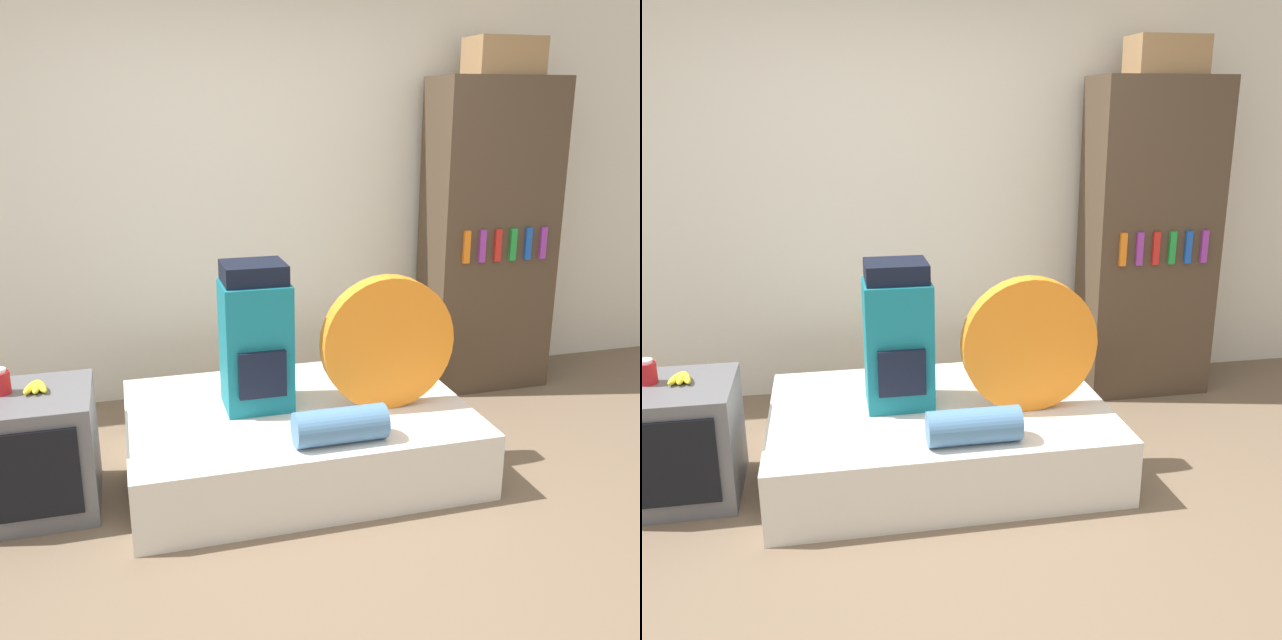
# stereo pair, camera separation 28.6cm
# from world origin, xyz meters

# --- Properties ---
(ground_plane) EXTENTS (16.00, 16.00, 0.00)m
(ground_plane) POSITION_xyz_m (0.00, 0.00, 0.00)
(ground_plane) COLOR brown
(wall_back) EXTENTS (8.00, 0.05, 2.60)m
(wall_back) POSITION_xyz_m (0.00, 1.98, 1.30)
(wall_back) COLOR silver
(wall_back) RESTS_ON ground_plane
(bed) EXTENTS (1.71, 1.21, 0.34)m
(bed) POSITION_xyz_m (0.06, 0.81, 0.17)
(bed) COLOR silver
(bed) RESTS_ON ground_plane
(backpack) EXTENTS (0.33, 0.33, 0.74)m
(backpack) POSITION_xyz_m (-0.13, 0.88, 0.70)
(backpack) COLOR #14707F
(backpack) RESTS_ON bed
(tent_bag) EXTENTS (0.68, 0.10, 0.68)m
(tent_bag) POSITION_xyz_m (0.50, 0.70, 0.68)
(tent_bag) COLOR orange
(tent_bag) RESTS_ON bed
(sleeping_roll) EXTENTS (0.43, 0.17, 0.17)m
(sleeping_roll) POSITION_xyz_m (0.15, 0.36, 0.42)
(sleeping_roll) COLOR teal
(sleeping_roll) RESTS_ON bed
(television) EXTENTS (0.58, 0.55, 0.57)m
(television) POSITION_xyz_m (-1.22, 0.75, 0.28)
(television) COLOR #5B5B60
(television) RESTS_ON ground_plane
(canister) EXTENTS (0.09, 0.09, 0.12)m
(canister) POSITION_xyz_m (-1.32, 0.80, 0.62)
(canister) COLOR #B2191E
(canister) RESTS_ON television
(banana_bunch) EXTENTS (0.12, 0.16, 0.04)m
(banana_bunch) POSITION_xyz_m (-1.17, 0.79, 0.58)
(banana_bunch) COLOR yellow
(banana_bunch) RESTS_ON television
(bookshelf) EXTENTS (0.79, 0.46, 1.99)m
(bookshelf) POSITION_xyz_m (1.55, 1.65, 0.99)
(bookshelf) COLOR #473828
(bookshelf) RESTS_ON ground_plane
(cardboard_box) EXTENTS (0.44, 0.28, 0.22)m
(cardboard_box) POSITION_xyz_m (1.59, 1.68, 2.10)
(cardboard_box) COLOR #99754C
(cardboard_box) RESTS_ON bookshelf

